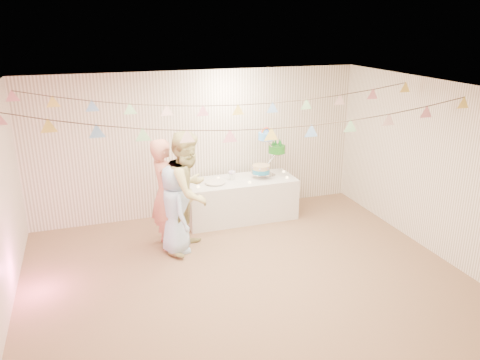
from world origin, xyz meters
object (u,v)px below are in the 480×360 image
object	(u,v)px
person_adult_a	(165,194)
person_child	(175,209)
cake_stand	(269,152)
person_adult_b	(188,192)
table	(240,199)

from	to	relation	value
person_adult_a	person_child	size ratio (longest dim) A/B	1.24
cake_stand	person_adult_b	xyz separation A→B (m)	(-1.67, -0.90, -0.23)
person_adult_a	person_adult_b	world-z (taller)	person_adult_b
cake_stand	person_adult_a	world-z (taller)	person_adult_a
table	person_adult_a	bearing A→B (deg)	-155.75
table	person_adult_a	world-z (taller)	person_adult_a
cake_stand	person_adult_a	distance (m)	2.14
cake_stand	person_adult_b	world-z (taller)	person_adult_b
person_child	person_adult_b	bearing A→B (deg)	-86.08
person_child	person_adult_a	bearing A→B (deg)	18.36
table	cake_stand	size ratio (longest dim) A/B	2.32
person_adult_a	person_adult_b	bearing A→B (deg)	-124.51
person_adult_a	table	bearing A→B (deg)	-69.07
person_adult_b	cake_stand	bearing A→B (deg)	-23.43
person_adult_b	person_child	world-z (taller)	person_adult_b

